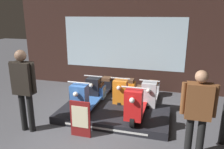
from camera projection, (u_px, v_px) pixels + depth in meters
name	position (u px, v px, depth m)	size (l,w,h in m)	color
ground_plane	(84.00, 140.00, 4.51)	(30.00, 30.00, 0.00)	#4C4C51
shop_wall_back	(123.00, 42.00, 7.26)	(7.39, 0.09, 3.20)	#331E19
display_platform	(113.00, 114.00, 5.44)	(2.71, 1.47, 0.18)	black
scooter_display_left	(89.00, 97.00, 5.41)	(0.52, 1.65, 0.89)	black
scooter_display_right	(138.00, 102.00, 5.09)	(0.52, 1.65, 0.89)	black
scooter_backrow_0	(100.00, 89.00, 6.55)	(0.52, 1.65, 0.89)	black
scooter_backrow_1	(125.00, 91.00, 6.35)	(0.52, 1.65, 0.89)	black
scooter_backrow_2	(151.00, 93.00, 6.15)	(0.52, 1.65, 0.89)	black
person_left_browsing	(24.00, 84.00, 4.59)	(0.60, 0.24, 1.81)	black
person_right_browsing	(198.00, 108.00, 3.72)	(0.59, 0.24, 1.63)	black
price_sign_board	(80.00, 119.00, 4.53)	(0.44, 0.04, 0.79)	maroon
street_bollard	(224.00, 122.00, 4.26)	(0.11, 0.11, 0.92)	black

